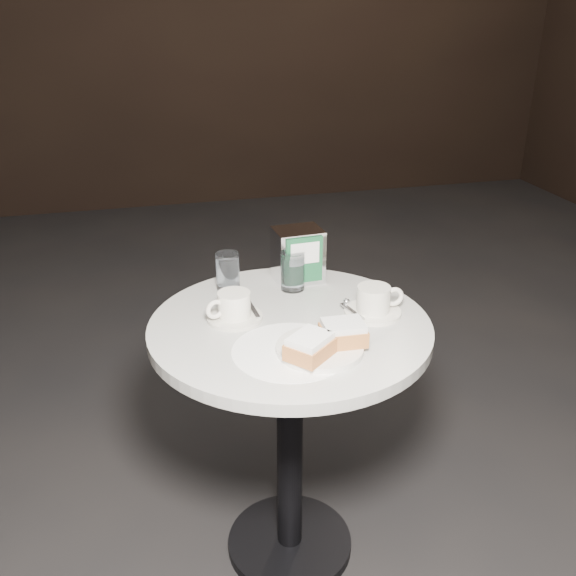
# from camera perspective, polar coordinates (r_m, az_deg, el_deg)

# --- Properties ---
(ground) EXTENTS (7.00, 7.00, 0.00)m
(ground) POSITION_cam_1_polar(r_m,az_deg,el_deg) (2.04, 0.15, -21.94)
(ground) COLOR black
(ground) RESTS_ON ground
(cafe_table) EXTENTS (0.70, 0.70, 0.74)m
(cafe_table) POSITION_cam_1_polar(r_m,az_deg,el_deg) (1.69, 0.17, -9.06)
(cafe_table) COLOR black
(cafe_table) RESTS_ON ground
(sugar_spill) EXTENTS (0.30, 0.30, 0.00)m
(sugar_spill) POSITION_cam_1_polar(r_m,az_deg,el_deg) (1.46, 0.27, -5.60)
(sugar_spill) COLOR white
(sugar_spill) RESTS_ON cafe_table
(beignet_plate) EXTENTS (0.26, 0.26, 0.07)m
(beignet_plate) POSITION_cam_1_polar(r_m,az_deg,el_deg) (1.44, 3.20, -4.94)
(beignet_plate) COLOR silver
(beignet_plate) RESTS_ON cafe_table
(coffee_cup_left) EXTENTS (0.18, 0.18, 0.07)m
(coffee_cup_left) POSITION_cam_1_polar(r_m,az_deg,el_deg) (1.59, -4.85, -1.77)
(coffee_cup_left) COLOR beige
(coffee_cup_left) RESTS_ON cafe_table
(coffee_cup_right) EXTENTS (0.15, 0.15, 0.07)m
(coffee_cup_right) POSITION_cam_1_polar(r_m,az_deg,el_deg) (1.63, 7.64, -1.26)
(coffee_cup_right) COLOR white
(coffee_cup_right) RESTS_ON cafe_table
(water_glass_left) EXTENTS (0.08, 0.08, 0.10)m
(water_glass_left) POSITION_cam_1_polar(r_m,az_deg,el_deg) (1.75, -5.38, 1.45)
(water_glass_left) COLOR white
(water_glass_left) RESTS_ON cafe_table
(water_glass_right) EXTENTS (0.08, 0.08, 0.11)m
(water_glass_right) POSITION_cam_1_polar(r_m,az_deg,el_deg) (1.74, 0.40, 1.50)
(water_glass_right) COLOR white
(water_glass_right) RESTS_ON cafe_table
(napkin_dispenser) EXTENTS (0.14, 0.12, 0.15)m
(napkin_dispenser) POSITION_cam_1_polar(r_m,az_deg,el_deg) (1.79, 0.90, 2.93)
(napkin_dispenser) COLOR silver
(napkin_dispenser) RESTS_ON cafe_table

